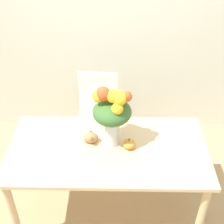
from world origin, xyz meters
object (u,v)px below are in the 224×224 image
flower_vase (112,112)px  dining_chair_near_window (97,118)px  pumpkin (129,144)px  turkey_figurine (91,136)px

flower_vase → dining_chair_near_window: (-0.17, 0.67, -0.58)m
flower_vase → pumpkin: (0.13, -0.06, -0.27)m
turkey_figurine → pumpkin: bearing=-14.5°
pumpkin → flower_vase: bearing=157.1°
flower_vase → pumpkin: 0.30m
pumpkin → dining_chair_near_window: (-0.30, 0.73, -0.31)m
pumpkin → turkey_figurine: turkey_figurine is taller
flower_vase → dining_chair_near_window: bearing=103.8°
dining_chair_near_window → turkey_figurine: bearing=-86.6°
pumpkin → turkey_figurine: bearing=165.5°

